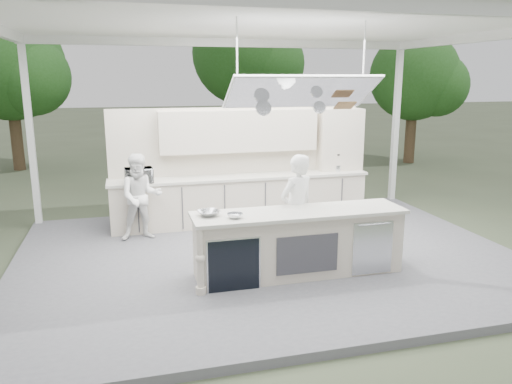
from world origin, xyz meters
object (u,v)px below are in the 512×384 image
object	(u,v)px
demo_island	(298,243)
back_counter	(241,199)
head_chef	(297,210)
sous_chef	(141,197)

from	to	relation	value
demo_island	back_counter	world-z (taller)	same
back_counter	head_chef	distance (m)	2.43
head_chef	sous_chef	size ratio (longest dim) A/B	1.11
back_counter	demo_island	bearing A→B (deg)	-86.37
demo_island	back_counter	distance (m)	2.82
sous_chef	back_counter	bearing A→B (deg)	13.36
head_chef	sous_chef	distance (m)	2.89
back_counter	sous_chef	bearing A→B (deg)	-163.80
demo_island	head_chef	distance (m)	0.59
back_counter	sous_chef	world-z (taller)	sous_chef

